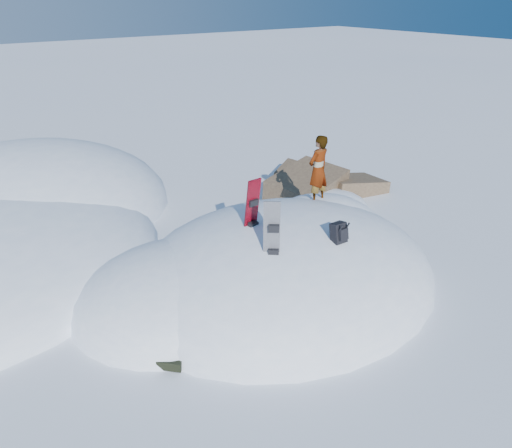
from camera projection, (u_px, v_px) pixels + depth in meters
ground at (283, 281)px, 10.91m from camera, size 120.00×120.00×0.00m
snow_mound at (270, 279)px, 11.00m from camera, size 8.00×6.00×3.00m
rock_outcrop at (317, 200)px, 15.08m from camera, size 4.68×4.41×1.68m
snowboard_red at (252, 216)px, 10.04m from camera, size 0.33×0.29×1.66m
snowboard_dark at (272, 242)px, 9.16m from camera, size 0.28×0.30×1.65m
backpack at (339, 233)px, 9.60m from camera, size 0.29×0.33×0.47m
gear_pile at (176, 353)px, 8.60m from camera, size 0.83×0.73×0.22m
person at (318, 170)px, 11.62m from camera, size 0.65×0.48×1.64m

